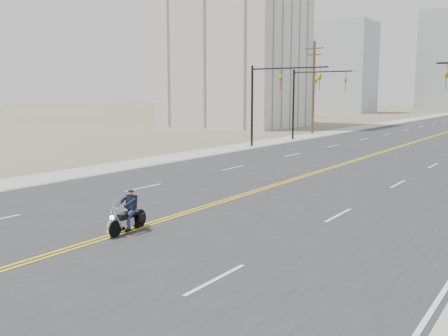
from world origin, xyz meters
The scene contains 8 objects.
sidewalk_left centered at (-11.50, 70.00, 0.01)m, with size 3.00×200.00×0.01m, color #A5A5A0.
traffic_mast_left centered at (-8.98, 32.00, 4.94)m, with size 7.10×0.26×7.00m.
traffic_mast_far centered at (-9.31, 40.00, 4.87)m, with size 6.10×0.26×7.00m.
utility_pole_left centered at (-12.50, 48.00, 5.48)m, with size 2.20×0.30×10.50m.
apartment_block centered at (-28.00, 55.00, 15.00)m, with size 18.00×14.00×30.00m, color silver.
haze_bldg_a centered at (-35.00, 115.00, 11.00)m, with size 14.00×12.00×22.00m, color #B7BCC6.
haze_bldg_f centered at (-50.00, 130.00, 8.00)m, with size 12.00×12.00×16.00m, color #ADB2B7.
motorcyclist centered at (0.09, 5.84, 0.71)m, with size 0.78×1.81×1.42m, color black, non-canonical shape.
Camera 1 is at (11.82, -5.58, 4.55)m, focal length 40.00 mm.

